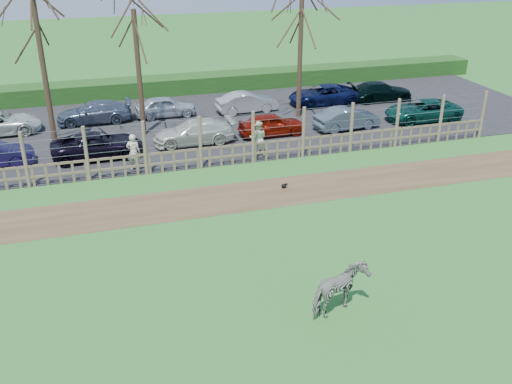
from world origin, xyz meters
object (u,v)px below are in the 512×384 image
object	(u,v)px
visitor_a	(134,152)
car_5	(347,119)
tree_mid	(136,43)
car_6	(423,110)
car_11	(247,102)
zebra	(340,290)
car_9	(94,112)
car_3	(194,132)
tree_right	(301,26)
visitor_b	(258,138)
car_4	(272,124)
tree_left	(38,35)
crow	(284,186)
car_2	(98,145)
car_13	(380,91)
car_10	(165,107)
car_12	(323,95)

from	to	relation	value
visitor_a	car_5	world-z (taller)	visitor_a
tree_mid	car_6	world-z (taller)	tree_mid
car_5	car_11	distance (m)	6.36
zebra	car_11	xyz separation A→B (m)	(2.79, 19.61, -0.11)
tree_mid	car_9	size ratio (longest dim) A/B	1.65
zebra	car_6	size ratio (longest dim) A/B	0.41
tree_mid	car_3	xyz separation A→B (m)	(2.30, -2.19, -4.23)
car_9	car_11	world-z (taller)	same
car_9	car_11	distance (m)	8.84
tree_right	zebra	xyz separation A→B (m)	(-5.40, -17.83, -4.49)
visitor_b	car_4	xyz separation A→B (m)	(1.55, 2.63, -0.26)
tree_left	tree_right	distance (m)	13.59
crow	car_11	size ratio (longest dim) A/B	0.07
car_2	car_3	distance (m)	4.83
tree_left	car_2	world-z (taller)	tree_left
car_2	car_9	distance (m)	5.62
visitor_a	car_2	size ratio (longest dim) A/B	0.40
car_11	car_13	bearing A→B (deg)	-93.60
visitor_b	crow	bearing A→B (deg)	109.46
zebra	visitor_a	world-z (taller)	visitor_a
crow	car_13	distance (m)	15.08
car_3	car_13	bearing A→B (deg)	109.33
car_5	car_9	bearing A→B (deg)	61.58
zebra	car_10	distance (m)	20.23
crow	car_13	world-z (taller)	car_13
car_9	car_10	bearing A→B (deg)	90.87
car_13	tree_left	bearing A→B (deg)	101.46
crow	car_12	xyz separation A→B (m)	(6.47, 11.26, 0.53)
car_9	car_4	bearing A→B (deg)	62.15
car_11	car_5	bearing A→B (deg)	-140.20
car_9	car_10	xyz separation A→B (m)	(4.02, -0.01, 0.00)
car_2	car_3	xyz separation A→B (m)	(4.79, 0.61, 0.00)
car_6	car_10	xyz separation A→B (m)	(-14.01, 4.98, 0.00)
car_10	car_12	bearing A→B (deg)	-92.51
car_3	car_4	distance (m)	4.21
car_2	car_6	size ratio (longest dim) A/B	1.00
tree_left	car_11	bearing A→B (deg)	16.77
car_4	crow	bearing A→B (deg)	164.24
visitor_a	car_13	size ratio (longest dim) A/B	0.42
crow	car_12	bearing A→B (deg)	60.11
car_5	car_2	bearing A→B (deg)	84.92
car_5	car_12	bearing A→B (deg)	-14.65
car_2	car_9	bearing A→B (deg)	-2.47
visitor_a	crow	bearing A→B (deg)	165.65
car_2	visitor_b	bearing A→B (deg)	-106.68
crow	car_11	distance (m)	11.09
visitor_b	car_10	distance (m)	8.29
car_5	car_12	size ratio (longest dim) A/B	0.84
car_3	car_10	bearing A→B (deg)	-171.52
car_3	car_5	bearing A→B (deg)	89.25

